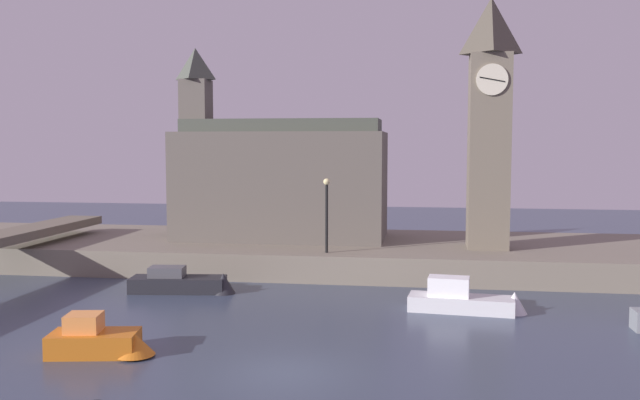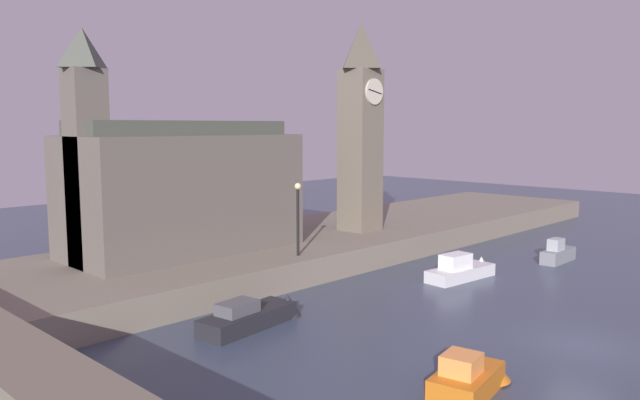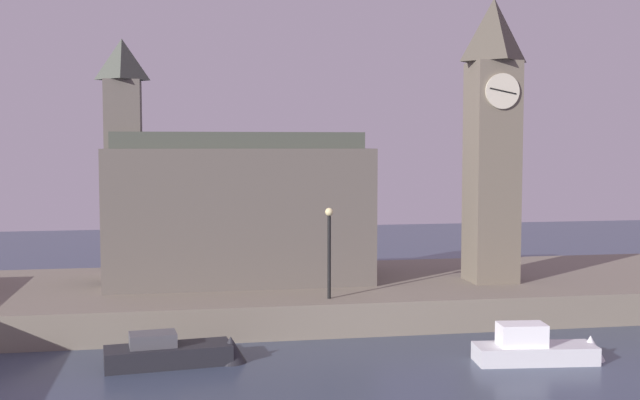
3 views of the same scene
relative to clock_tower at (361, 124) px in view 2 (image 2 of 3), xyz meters
The scene contains 9 objects.
ground_plane 21.81m from the clock_tower, 113.43° to the right, with size 120.00×120.00×0.00m, color #384256.
far_embankment 11.40m from the clock_tower, 168.14° to the left, with size 70.00×12.00×1.50m, color slate.
clock_tower is the anchor object (origin of this frame).
parliament_hall 13.48m from the clock_tower, 168.31° to the left, with size 12.96×6.28×11.96m.
streetlamp 10.43m from the clock_tower, 160.98° to the right, with size 0.36×0.36×4.05m.
boat_ferry_white 12.42m from the clock_tower, 98.96° to the right, with size 5.38×1.94×1.73m.
boat_patrol_orange 24.24m from the clock_tower, 130.12° to the right, with size 3.94×2.06×1.44m.
boat_barge_dark 18.70m from the clock_tower, 154.76° to the right, with size 5.57×2.14×1.44m.
boat_cruiser_grey 15.38m from the clock_tower, 59.92° to the right, with size 3.70×1.06×1.57m.
Camera 2 is at (-24.15, -9.10, 8.68)m, focal length 34.78 mm.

